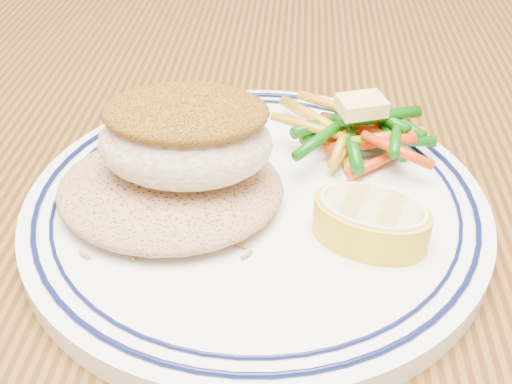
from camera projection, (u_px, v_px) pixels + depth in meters
The scene contains 7 objects.
dining_table at pixel (235, 278), 0.48m from camera, with size 1.50×0.90×0.75m.
plate at pixel (256, 206), 0.37m from camera, with size 0.27×0.27×0.02m.
rice_pilaf at pixel (170, 184), 0.36m from camera, with size 0.13×0.11×0.02m, color #A27951.
fish_fillet at pixel (185, 135), 0.35m from camera, with size 0.10×0.07×0.05m.
vegetable_pile at pixel (358, 131), 0.40m from camera, with size 0.10×0.09×0.03m.
butter_pat at pixel (361, 105), 0.39m from camera, with size 0.03×0.02×0.01m, color #F8E179.
lemon_wedge at pixel (371, 220), 0.33m from camera, with size 0.07×0.07×0.02m.
Camera 1 is at (0.04, -0.34, 0.99)m, focal length 45.00 mm.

